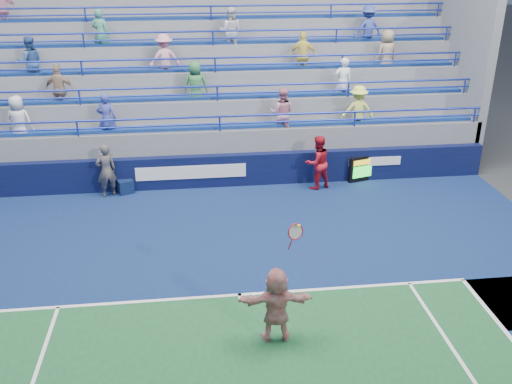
{
  "coord_description": "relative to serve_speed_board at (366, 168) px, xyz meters",
  "views": [
    {
      "loc": [
        -0.94,
        -11.1,
        7.6
      ],
      "look_at": [
        0.68,
        2.5,
        1.5
      ],
      "focal_mm": 40.0,
      "sensor_mm": 36.0,
      "label": 1
    }
  ],
  "objects": [
    {
      "name": "ball_girl",
      "position": [
        -1.8,
        -0.44,
        0.46
      ],
      "size": [
        1.06,
        0.94,
        1.81
      ],
      "primitive_type": "imported",
      "rotation": [
        0.0,
        0.0,
        3.48
      ],
      "color": "#B31423",
      "rests_on": "ground"
    },
    {
      "name": "line_judge",
      "position": [
        -8.59,
        -0.27,
        0.43
      ],
      "size": [
        0.76,
        0.65,
        1.76
      ],
      "primitive_type": "imported",
      "rotation": [
        0.0,
        0.0,
        3.58
      ],
      "color": "#131736",
      "rests_on": "ground"
    },
    {
      "name": "tennis_player",
      "position": [
        -4.32,
        -8.01,
        0.38
      ],
      "size": [
        1.55,
        0.54,
        2.66
      ],
      "color": "silver",
      "rests_on": "ground"
    },
    {
      "name": "serve_speed_board",
      "position": [
        0.0,
        0.0,
        0.0
      ],
      "size": [
        1.27,
        0.49,
        0.89
      ],
      "color": "black",
      "rests_on": "ground"
    },
    {
      "name": "judge_chair",
      "position": [
        -8.08,
        -0.08,
        -0.18
      ],
      "size": [
        0.61,
        0.62,
        0.83
      ],
      "color": "#0D1A3F",
      "rests_on": "ground"
    },
    {
      "name": "sponsor_wall",
      "position": [
        -4.92,
        0.12,
        0.1
      ],
      "size": [
        18.0,
        0.32,
        1.1
      ],
      "color": "black",
      "rests_on": "ground"
    },
    {
      "name": "ground",
      "position": [
        -4.92,
        -6.38,
        -0.45
      ],
      "size": [
        120.0,
        120.0,
        0.0
      ],
      "primitive_type": "plane",
      "color": "#333538"
    },
    {
      "name": "bleacher_stand",
      "position": [
        -4.92,
        3.89,
        1.1
      ],
      "size": [
        18.0,
        5.6,
        6.13
      ],
      "color": "slate",
      "rests_on": "ground"
    }
  ]
}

